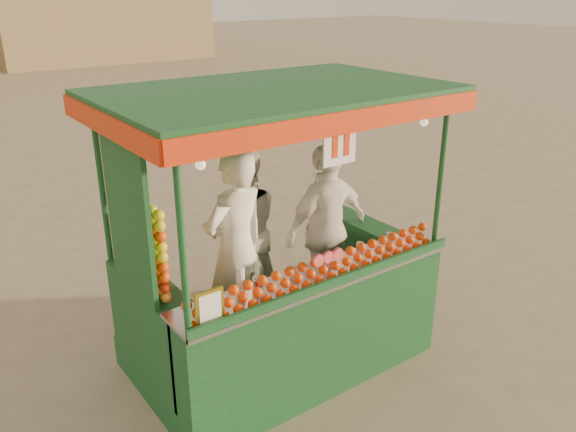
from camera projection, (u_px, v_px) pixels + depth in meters
ground at (244, 383)px, 4.95m from camera, size 90.00×90.00×0.00m
building_right at (91, 0)px, 25.87m from camera, size 9.00×6.00×5.00m
juice_cart at (278, 287)px, 4.90m from camera, size 2.68×1.74×2.44m
vendor_left at (236, 249)px, 4.79m from camera, size 0.69×0.52×1.70m
vendor_middle at (242, 230)px, 5.35m from camera, size 0.90×0.81×1.54m
vendor_right at (326, 228)px, 5.34m from camera, size 0.95×0.43×1.58m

